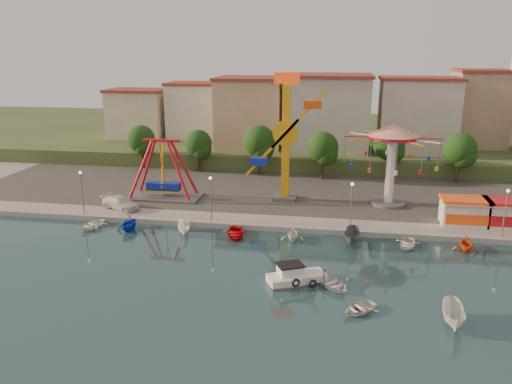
% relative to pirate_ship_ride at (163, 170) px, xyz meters
% --- Properties ---
extents(ground, '(200.00, 200.00, 0.00)m').
position_rel_pirate_ship_ride_xyz_m(ground, '(16.59, -20.95, -4.39)').
color(ground, '#15333A').
rests_on(ground, ground).
extents(quay_deck, '(200.00, 100.00, 0.60)m').
position_rel_pirate_ship_ride_xyz_m(quay_deck, '(16.59, 41.05, -4.09)').
color(quay_deck, '#9E998E').
rests_on(quay_deck, ground).
extents(asphalt_pad, '(90.00, 28.00, 0.01)m').
position_rel_pirate_ship_ride_xyz_m(asphalt_pad, '(16.59, 9.05, -3.79)').
color(asphalt_pad, '#4C4944').
rests_on(asphalt_pad, quay_deck).
extents(hill_terrace, '(200.00, 60.00, 3.00)m').
position_rel_pirate_ship_ride_xyz_m(hill_terrace, '(16.59, 46.05, -2.89)').
color(hill_terrace, '#384C26').
rests_on(hill_terrace, ground).
extents(pirate_ship_ride, '(10.00, 5.00, 8.00)m').
position_rel_pirate_ship_ride_xyz_m(pirate_ship_ride, '(0.00, 0.00, 0.00)').
color(pirate_ship_ride, '#59595E').
rests_on(pirate_ship_ride, quay_deck).
extents(kamikaze_tower, '(6.95, 3.10, 16.50)m').
position_rel_pirate_ship_ride_xyz_m(kamikaze_tower, '(16.53, 1.60, 4.08)').
color(kamikaze_tower, '#59595E').
rests_on(kamikaze_tower, quay_deck).
extents(wave_swinger, '(11.60, 11.60, 10.40)m').
position_rel_pirate_ship_ride_xyz_m(wave_swinger, '(29.52, 1.69, 3.80)').
color(wave_swinger, '#59595E').
rests_on(wave_swinger, quay_deck).
extents(booth_left, '(5.40, 3.78, 3.08)m').
position_rel_pirate_ship_ride_xyz_m(booth_left, '(37.39, -4.46, -2.23)').
color(booth_left, white).
rests_on(booth_left, quay_deck).
extents(booth_mid, '(5.40, 3.78, 3.08)m').
position_rel_pirate_ship_ride_xyz_m(booth_mid, '(42.13, -4.46, -2.23)').
color(booth_mid, white).
rests_on(booth_mid, quay_deck).
extents(lamp_post_0, '(0.14, 0.14, 5.00)m').
position_rel_pirate_ship_ride_xyz_m(lamp_post_0, '(-7.41, -7.95, -1.29)').
color(lamp_post_0, '#59595E').
rests_on(lamp_post_0, quay_deck).
extents(lamp_post_1, '(0.14, 0.14, 5.00)m').
position_rel_pirate_ship_ride_xyz_m(lamp_post_1, '(8.59, -7.95, -1.29)').
color(lamp_post_1, '#59595E').
rests_on(lamp_post_1, quay_deck).
extents(lamp_post_2, '(0.14, 0.14, 5.00)m').
position_rel_pirate_ship_ride_xyz_m(lamp_post_2, '(24.59, -7.95, -1.29)').
color(lamp_post_2, '#59595E').
rests_on(lamp_post_2, quay_deck).
extents(lamp_post_3, '(0.14, 0.14, 5.00)m').
position_rel_pirate_ship_ride_xyz_m(lamp_post_3, '(40.59, -7.95, -1.29)').
color(lamp_post_3, '#59595E').
rests_on(lamp_post_3, quay_deck).
extents(tree_0, '(4.60, 4.60, 7.19)m').
position_rel_pirate_ship_ride_xyz_m(tree_0, '(-9.41, 16.03, 1.08)').
color(tree_0, '#382314').
rests_on(tree_0, quay_deck).
extents(tree_1, '(4.35, 4.35, 6.80)m').
position_rel_pirate_ship_ride_xyz_m(tree_1, '(0.59, 15.30, 0.81)').
color(tree_1, '#382314').
rests_on(tree_1, quay_deck).
extents(tree_2, '(5.02, 5.02, 7.85)m').
position_rel_pirate_ship_ride_xyz_m(tree_2, '(10.59, 14.86, 1.52)').
color(tree_2, '#382314').
rests_on(tree_2, quay_deck).
extents(tree_3, '(4.68, 4.68, 7.32)m').
position_rel_pirate_ship_ride_xyz_m(tree_3, '(20.59, 13.42, 1.16)').
color(tree_3, '#382314').
rests_on(tree_3, quay_deck).
extents(tree_4, '(4.86, 4.86, 7.60)m').
position_rel_pirate_ship_ride_xyz_m(tree_4, '(30.59, 16.41, 1.35)').
color(tree_4, '#382314').
rests_on(tree_4, quay_deck).
extents(tree_5, '(4.83, 4.83, 7.54)m').
position_rel_pirate_ship_ride_xyz_m(tree_5, '(40.59, 14.59, 1.31)').
color(tree_5, '#382314').
rests_on(tree_5, quay_deck).
extents(building_0, '(9.26, 9.53, 11.87)m').
position_rel_pirate_ship_ride_xyz_m(building_0, '(-16.78, 25.12, 4.54)').
color(building_0, beige).
rests_on(building_0, hill_terrace).
extents(building_1, '(12.33, 9.01, 8.63)m').
position_rel_pirate_ship_ride_xyz_m(building_1, '(-4.74, 30.44, 2.92)').
color(building_1, silver).
rests_on(building_1, hill_terrace).
extents(building_2, '(11.95, 9.28, 11.23)m').
position_rel_pirate_ship_ride_xyz_m(building_2, '(8.40, 31.01, 4.22)').
color(building_2, tan).
rests_on(building_2, hill_terrace).
extents(building_3, '(12.59, 10.50, 9.20)m').
position_rel_pirate_ship_ride_xyz_m(building_3, '(22.19, 27.86, 3.20)').
color(building_3, beige).
rests_on(building_3, hill_terrace).
extents(building_4, '(10.75, 9.23, 9.24)m').
position_rel_pirate_ship_ride_xyz_m(building_4, '(35.66, 31.26, 3.22)').
color(building_4, beige).
rests_on(building_4, hill_terrace).
extents(building_5, '(12.77, 10.96, 11.21)m').
position_rel_pirate_ship_ride_xyz_m(building_5, '(48.96, 29.39, 4.21)').
color(building_5, tan).
rests_on(building_5, hill_terrace).
extents(cabin_motorboat, '(5.52, 4.07, 1.82)m').
position_rel_pirate_ship_ride_xyz_m(cabin_motorboat, '(19.63, -21.21, -3.91)').
color(cabin_motorboat, white).
rests_on(cabin_motorboat, ground).
extents(rowboat_a, '(4.41, 4.59, 0.77)m').
position_rel_pirate_ship_ride_xyz_m(rowboat_a, '(22.91, -21.66, -4.01)').
color(rowboat_a, white).
rests_on(rowboat_a, ground).
extents(rowboat_b, '(3.92, 3.92, 0.67)m').
position_rel_pirate_ship_ride_xyz_m(rowboat_b, '(25.03, -25.55, -4.06)').
color(rowboat_b, white).
rests_on(rowboat_b, ground).
extents(skiff, '(1.98, 4.33, 1.62)m').
position_rel_pirate_ship_ride_xyz_m(skiff, '(31.96, -26.35, -3.58)').
color(skiff, silver).
rests_on(skiff, ground).
extents(van, '(5.79, 4.17, 1.56)m').
position_rel_pirate_ship_ride_xyz_m(van, '(-3.67, -5.58, -3.02)').
color(van, silver).
rests_on(van, quay_deck).
extents(moored_boat_0, '(3.20, 4.09, 0.77)m').
position_rel_pirate_ship_ride_xyz_m(moored_boat_0, '(-4.84, -11.15, -4.01)').
color(moored_boat_0, white).
rests_on(moored_boat_0, ground).
extents(moored_boat_1, '(3.07, 3.49, 1.75)m').
position_rel_pirate_ship_ride_xyz_m(moored_boat_1, '(-0.23, -11.15, -3.52)').
color(moored_boat_1, blue).
rests_on(moored_boat_1, ground).
extents(moored_boat_2, '(2.38, 3.81, 1.38)m').
position_rel_pirate_ship_ride_xyz_m(moored_boat_2, '(6.27, -11.15, -3.70)').
color(moored_boat_2, white).
rests_on(moored_boat_2, ground).
extents(moored_boat_3, '(3.55, 4.47, 0.83)m').
position_rel_pirate_ship_ride_xyz_m(moored_boat_3, '(12.11, -11.15, -3.98)').
color(moored_boat_3, red).
rests_on(moored_boat_3, ground).
extents(moored_boat_4, '(2.68, 3.04, 1.51)m').
position_rel_pirate_ship_ride_xyz_m(moored_boat_4, '(18.45, -11.15, -3.64)').
color(moored_boat_4, white).
rests_on(moored_boat_4, ground).
extents(moored_boat_5, '(2.00, 4.32, 1.61)m').
position_rel_pirate_ship_ride_xyz_m(moored_boat_5, '(24.76, -11.15, -3.59)').
color(moored_boat_5, '#58575C').
rests_on(moored_boat_5, ground).
extents(moored_boat_6, '(3.17, 3.94, 0.72)m').
position_rel_pirate_ship_ride_xyz_m(moored_boat_6, '(30.42, -11.15, -4.03)').
color(moored_boat_6, white).
rests_on(moored_boat_6, ground).
extents(moored_boat_7, '(2.75, 3.14, 1.58)m').
position_rel_pirate_ship_ride_xyz_m(moored_boat_7, '(36.23, -11.15, -3.60)').
color(moored_boat_7, '#ED5215').
rests_on(moored_boat_7, ground).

